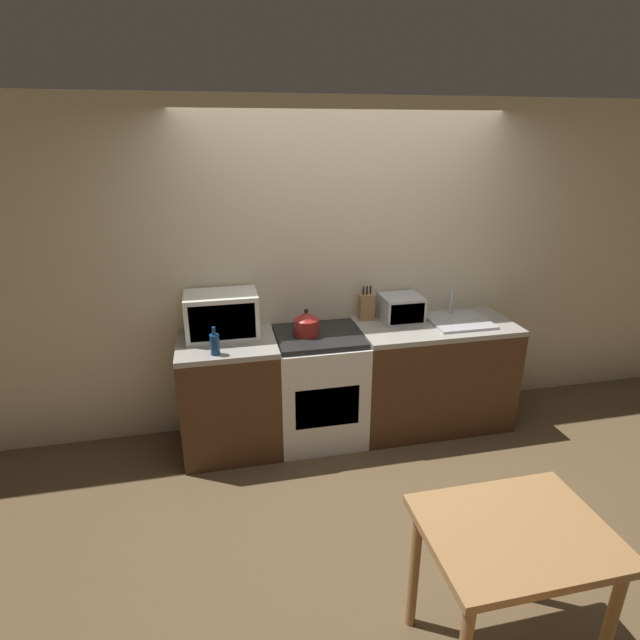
% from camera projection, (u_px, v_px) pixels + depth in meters
% --- Properties ---
extents(ground_plane, '(16.00, 16.00, 0.00)m').
position_uv_depth(ground_plane, '(379.00, 488.00, 3.50)').
color(ground_plane, brown).
extents(wall_back, '(10.00, 0.06, 2.60)m').
position_uv_depth(wall_back, '(342.00, 270.00, 4.03)').
color(wall_back, beige).
rests_on(wall_back, ground_plane).
extents(counter_left_run, '(0.72, 0.62, 0.90)m').
position_uv_depth(counter_left_run, '(230.00, 395.00, 3.83)').
color(counter_left_run, '#4C2D19').
rests_on(counter_left_run, ground_plane).
extents(counter_right_run, '(1.26, 0.62, 0.90)m').
position_uv_depth(counter_right_run, '(432.00, 374.00, 4.16)').
color(counter_right_run, '#4C2D19').
rests_on(counter_right_run, ground_plane).
extents(stove_range, '(0.67, 0.62, 0.90)m').
position_uv_depth(stove_range, '(319.00, 386.00, 3.97)').
color(stove_range, silver).
rests_on(stove_range, ground_plane).
extents(kettle, '(0.19, 0.19, 0.21)m').
position_uv_depth(kettle, '(306.00, 324.00, 3.76)').
color(kettle, maroon).
rests_on(kettle, stove_range).
extents(microwave, '(0.53, 0.34, 0.34)m').
position_uv_depth(microwave, '(222.00, 315.00, 3.71)').
color(microwave, silver).
rests_on(microwave, counter_left_run).
extents(bottle, '(0.07, 0.07, 0.20)m').
position_uv_depth(bottle, '(215.00, 344.00, 3.43)').
color(bottle, navy).
rests_on(bottle, counter_left_run).
extents(knife_block, '(0.12, 0.07, 0.29)m').
position_uv_depth(knife_block, '(366.00, 307.00, 4.06)').
color(knife_block, '#9E7042').
rests_on(knife_block, counter_right_run).
extents(toaster_oven, '(0.32, 0.29, 0.21)m').
position_uv_depth(toaster_oven, '(401.00, 308.00, 4.04)').
color(toaster_oven, '#ADAFB5').
rests_on(toaster_oven, counter_right_run).
extents(sink_basin, '(0.47, 0.44, 0.24)m').
position_uv_depth(sink_basin, '(459.00, 320.00, 4.04)').
color(sink_basin, '#ADAFB5').
rests_on(sink_basin, counter_right_run).
extents(dining_table, '(0.79, 0.61, 0.76)m').
position_uv_depth(dining_table, '(513.00, 551.00, 2.16)').
color(dining_table, '#9E7042').
rests_on(dining_table, ground_plane).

